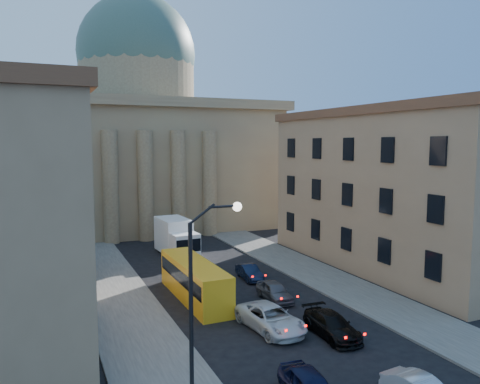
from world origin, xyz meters
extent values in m
cube|color=#504D49|center=(-8.50, 18.00, 0.07)|extent=(5.00, 60.00, 0.15)
cube|color=#504D49|center=(8.50, 18.00, 0.07)|extent=(5.00, 60.00, 0.15)
cube|color=brown|center=(0.00, 56.00, 8.00)|extent=(34.00, 26.00, 16.00)
cube|color=brown|center=(0.00, 56.00, 16.40)|extent=(35.50, 27.50, 1.20)
cylinder|color=brown|center=(0.00, 56.00, 20.00)|extent=(16.00, 16.00, 8.00)
sphere|color=#496356|center=(0.00, 56.00, 24.00)|extent=(16.40, 16.40, 16.40)
cube|color=brown|center=(21.00, 54.00, 5.50)|extent=(13.00, 13.00, 11.00)
cone|color=brown|center=(21.00, 54.00, 13.00)|extent=(26.02, 26.02, 4.00)
cylinder|color=brown|center=(-6.00, 42.80, 6.50)|extent=(1.80, 1.80, 13.00)
cylinder|color=brown|center=(-2.00, 42.80, 6.50)|extent=(1.80, 1.80, 13.00)
cylinder|color=brown|center=(2.00, 42.80, 6.50)|extent=(1.80, 1.80, 13.00)
cylinder|color=brown|center=(6.00, 42.80, 6.50)|extent=(1.80, 1.80, 13.00)
cube|color=#A07F5E|center=(17.00, 22.00, 7.00)|extent=(11.00, 26.00, 14.00)
cube|color=brown|center=(17.00, 22.00, 14.30)|extent=(11.60, 26.60, 0.80)
cylinder|color=black|center=(-7.50, 8.00, 4.00)|extent=(0.20, 0.20, 8.00)
cylinder|color=black|center=(-6.95, 8.00, 8.35)|extent=(1.30, 0.12, 0.96)
cylinder|color=black|center=(-5.95, 8.00, 8.65)|extent=(1.30, 0.12, 0.12)
sphere|color=white|center=(-5.20, 8.00, 8.60)|extent=(0.44, 0.44, 0.44)
imported|color=silver|center=(-0.80, 12.99, 0.75)|extent=(3.03, 5.63, 1.50)
imported|color=black|center=(2.14, 10.71, 0.68)|extent=(2.11, 4.77, 1.36)
imported|color=#525157|center=(2.00, 17.77, 0.68)|extent=(1.80, 4.09, 1.37)
imported|color=black|center=(2.52, 23.35, 0.62)|extent=(1.53, 3.81, 1.23)
cube|color=yellow|center=(-3.32, 20.41, 1.41)|extent=(2.43, 10.03, 2.82)
cube|color=black|center=(-3.32, 20.41, 1.86)|extent=(2.47, 9.49, 1.00)
cylinder|color=black|center=(-4.17, 16.76, 0.45)|extent=(0.29, 0.91, 0.91)
cylinder|color=black|center=(-2.36, 16.79, 0.45)|extent=(0.29, 0.91, 0.91)
cylinder|color=black|center=(-4.29, 24.03, 0.45)|extent=(0.29, 0.91, 0.91)
cylinder|color=black|center=(-2.47, 24.06, 0.45)|extent=(0.29, 0.91, 0.91)
cube|color=white|center=(-0.67, 31.91, 1.35)|extent=(2.77, 2.87, 2.71)
cube|color=black|center=(-0.58, 30.62, 1.69)|extent=(2.49, 0.30, 1.24)
cube|color=white|center=(-0.87, 34.95, 1.97)|extent=(3.02, 4.91, 3.50)
cylinder|color=black|center=(-1.76, 31.39, 0.51)|extent=(0.38, 1.03, 1.02)
cylinder|color=black|center=(0.49, 31.54, 0.51)|extent=(0.38, 1.03, 1.02)
cylinder|color=black|center=(-2.06, 35.89, 0.51)|extent=(0.38, 1.03, 1.02)
cylinder|color=black|center=(0.19, 36.04, 0.51)|extent=(0.38, 1.03, 1.02)
camera|label=1|loc=(-13.72, -11.82, 11.58)|focal=35.00mm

